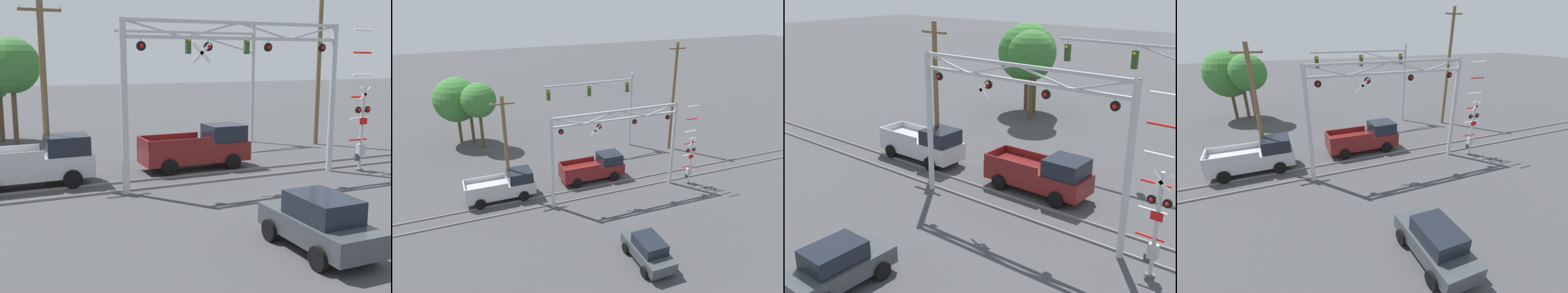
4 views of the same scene
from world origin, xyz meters
TOP-DOWN VIEW (x-y plane):
  - rail_track_near at (0.00, 17.14)m, footprint 80.00×0.08m
  - rail_track_far at (0.00, 18.58)m, footprint 80.00×0.08m
  - crossing_gantry at (-0.01, 16.86)m, footprint 10.60×0.30m
  - crossing_signal_mast at (6.55, 16.30)m, footprint 1.21×0.35m
  - traffic_signal_span at (3.71, 25.82)m, footprint 9.27×0.39m
  - pickup_truck_lead at (-0.44, 19.97)m, footprint 5.45×2.15m
  - pickup_truck_following at (-8.39, 19.56)m, footprint 5.34×2.15m
  - sedan_waiting at (-1.72, 8.72)m, footprint 1.94×3.93m
  - utility_pole_left at (-7.85, 20.09)m, footprint 1.80×0.28m
  - utility_pole_right at (9.35, 23.43)m, footprint 1.80×0.28m
  - background_tree_beyond_span at (-8.48, 30.85)m, footprint 3.51×3.51m
  - background_tree_far_left_verge at (-10.48, 33.24)m, footprint 4.67×4.67m
  - background_tree_far_right_verge at (-9.25, 32.54)m, footprint 2.92×2.92m

SIDE VIEW (x-z plane):
  - rail_track_near at x=0.00m, z-range 0.00..0.10m
  - rail_track_far at x=0.00m, z-range 0.00..0.10m
  - sedan_waiting at x=-1.72m, z-range 0.01..1.69m
  - pickup_truck_following at x=-8.39m, z-range -0.04..2.13m
  - pickup_truck_lead at x=-0.44m, z-range -0.04..2.13m
  - crossing_signal_mast at x=6.55m, z-range -1.16..5.70m
  - utility_pole_left at x=-7.85m, z-range 0.14..8.27m
  - crossing_gantry at x=-0.01m, z-range 1.01..8.08m
  - background_tree_far_left_verge at x=-10.48m, z-range 1.18..8.22m
  - background_tree_far_right_verge at x=-9.25m, z-range 1.66..7.99m
  - background_tree_beyond_span at x=-8.48m, z-range 1.63..8.44m
  - traffic_signal_span at x=3.71m, z-range 1.41..9.04m
  - utility_pole_right at x=9.35m, z-range 0.15..10.89m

